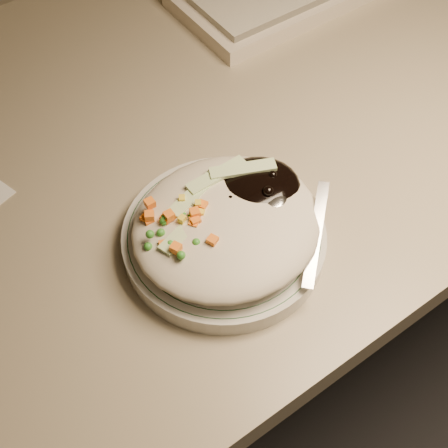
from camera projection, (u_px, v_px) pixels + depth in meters
desk at (188, 220)px, 0.92m from camera, size 1.40×0.70×0.74m
plate at (224, 239)px, 0.64m from camera, size 0.21×0.21×0.02m
plate_rim at (224, 233)px, 0.63m from camera, size 0.20×0.20×0.00m
meal at (228, 219)px, 0.62m from camera, size 0.21×0.19×0.05m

